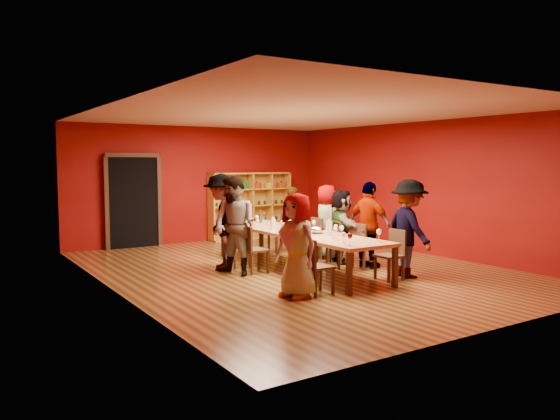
# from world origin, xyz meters

# --- Properties ---
(room_shell) EXTENTS (7.10, 9.10, 3.04)m
(room_shell) POSITION_xyz_m (0.00, 0.00, 1.50)
(room_shell) COLOR #4F3115
(room_shell) RESTS_ON ground
(tasting_table) EXTENTS (1.10, 4.50, 0.75)m
(tasting_table) POSITION_xyz_m (0.00, 0.00, 0.70)
(tasting_table) COLOR tan
(tasting_table) RESTS_ON ground
(doorway) EXTENTS (1.40, 0.17, 2.30)m
(doorway) POSITION_xyz_m (-1.80, 4.43, 1.12)
(doorway) COLOR black
(doorway) RESTS_ON ground
(shelving_unit) EXTENTS (2.40, 0.40, 1.80)m
(shelving_unit) POSITION_xyz_m (1.40, 4.32, 0.98)
(shelving_unit) COLOR gold
(shelving_unit) RESTS_ON ground
(chair_person_left_0) EXTENTS (0.42, 0.42, 0.89)m
(chair_person_left_0) POSITION_xyz_m (-0.91, -1.81, 0.50)
(chair_person_left_0) COLOR #331D11
(chair_person_left_0) RESTS_ON ground
(person_left_0) EXTENTS (0.58, 0.86, 1.61)m
(person_left_0) POSITION_xyz_m (-1.24, -1.81, 0.81)
(person_left_0) COLOR #141939
(person_left_0) RESTS_ON ground
(chair_person_left_2) EXTENTS (0.42, 0.42, 0.89)m
(chair_person_left_2) POSITION_xyz_m (-0.91, 0.16, 0.50)
(chair_person_left_2) COLOR #331D11
(chair_person_left_2) RESTS_ON ground
(person_left_2) EXTENTS (0.78, 1.01, 1.84)m
(person_left_2) POSITION_xyz_m (-1.26, 0.16, 0.92)
(person_left_2) COLOR #BC7E8C
(person_left_2) RESTS_ON ground
(chair_person_left_3) EXTENTS (0.42, 0.42, 0.89)m
(chair_person_left_3) POSITION_xyz_m (-0.91, 0.84, 0.50)
(chair_person_left_3) COLOR #331D11
(chair_person_left_3) RESTS_ON ground
(person_left_3) EXTENTS (0.82, 1.29, 1.86)m
(person_left_3) POSITION_xyz_m (-1.19, 0.84, 0.93)
(person_left_3) COLOR silver
(person_left_3) RESTS_ON ground
(chair_person_right_0) EXTENTS (0.42, 0.42, 0.89)m
(chair_person_right_0) POSITION_xyz_m (0.91, -1.68, 0.50)
(chair_person_right_0) COLOR #331D11
(chair_person_right_0) RESTS_ON ground
(person_right_0) EXTENTS (0.71, 1.22, 1.77)m
(person_right_0) POSITION_xyz_m (1.30, -1.68, 0.89)
(person_right_0) COLOR #5F8BC4
(person_right_0) RESTS_ON ground
(chair_person_right_1) EXTENTS (0.42, 0.42, 0.89)m
(chair_person_right_1) POSITION_xyz_m (0.91, -0.66, 0.50)
(chair_person_right_1) COLOR #331D11
(chair_person_right_1) RESTS_ON ground
(person_right_1) EXTENTS (0.63, 1.06, 1.70)m
(person_right_1) POSITION_xyz_m (1.27, -0.66, 0.85)
(person_right_1) COLOR #628FC9
(person_right_1) RESTS_ON ground
(chair_person_right_2) EXTENTS (0.42, 0.42, 0.89)m
(chair_person_right_2) POSITION_xyz_m (0.91, 0.06, 0.50)
(chair_person_right_2) COLOR #331D11
(chair_person_right_2) RESTS_ON ground
(person_right_2) EXTENTS (0.94, 1.46, 1.52)m
(person_right_2) POSITION_xyz_m (1.16, 0.06, 0.76)
(person_right_2) COLOR #618EC7
(person_right_2) RESTS_ON ground
(chair_person_right_3) EXTENTS (0.42, 0.42, 0.89)m
(chair_person_right_3) POSITION_xyz_m (0.91, 0.72, 0.50)
(chair_person_right_3) COLOR #331D11
(chair_person_right_3) RESTS_ON ground
(person_right_3) EXTENTS (0.67, 0.88, 1.59)m
(person_right_3) POSITION_xyz_m (1.28, 0.72, 0.80)
(person_right_3) COLOR silver
(person_right_3) RESTS_ON ground
(chair_person_right_4) EXTENTS (0.42, 0.42, 0.89)m
(chair_person_right_4) POSITION_xyz_m (0.91, 1.94, 0.50)
(chair_person_right_4) COLOR #331D11
(chair_person_right_4) RESTS_ON ground
(person_right_4) EXTENTS (0.43, 0.57, 1.50)m
(person_right_4) POSITION_xyz_m (1.24, 1.94, 0.75)
(person_right_4) COLOR #CC898C
(person_right_4) RESTS_ON ground
(wine_glass_0) EXTENTS (0.08, 0.08, 0.20)m
(wine_glass_0) POSITION_xyz_m (-0.30, 1.61, 0.89)
(wine_glass_0) COLOR silver
(wine_glass_0) RESTS_ON tasting_table
(wine_glass_1) EXTENTS (0.08, 0.08, 0.20)m
(wine_glass_1) POSITION_xyz_m (-0.15, 1.28, 0.90)
(wine_glass_1) COLOR silver
(wine_glass_1) RESTS_ON tasting_table
(wine_glass_2) EXTENTS (0.08, 0.08, 0.20)m
(wine_glass_2) POSITION_xyz_m (-0.33, -1.99, 0.90)
(wine_glass_2) COLOR silver
(wine_glass_2) RESTS_ON tasting_table
(wine_glass_3) EXTENTS (0.09, 0.09, 0.22)m
(wine_glass_3) POSITION_xyz_m (0.35, -1.92, 0.91)
(wine_glass_3) COLOR silver
(wine_glass_3) RESTS_ON tasting_table
(wine_glass_4) EXTENTS (0.07, 0.07, 0.18)m
(wine_glass_4) POSITION_xyz_m (-0.36, 0.89, 0.88)
(wine_glass_4) COLOR silver
(wine_glass_4) RESTS_ON tasting_table
(wine_glass_5) EXTENTS (0.08, 0.08, 0.19)m
(wine_glass_5) POSITION_xyz_m (-0.38, -0.12, 0.89)
(wine_glass_5) COLOR silver
(wine_glass_5) RESTS_ON tasting_table
(wine_glass_6) EXTENTS (0.09, 0.09, 0.22)m
(wine_glass_6) POSITION_xyz_m (-0.04, -0.38, 0.91)
(wine_glass_6) COLOR silver
(wine_glass_6) RESTS_ON tasting_table
(wine_glass_7) EXTENTS (0.07, 0.07, 0.18)m
(wine_glass_7) POSITION_xyz_m (0.38, 0.82, 0.88)
(wine_glass_7) COLOR silver
(wine_glass_7) RESTS_ON tasting_table
(wine_glass_8) EXTENTS (0.09, 0.09, 0.22)m
(wine_glass_8) POSITION_xyz_m (-0.30, 0.05, 0.91)
(wine_glass_8) COLOR silver
(wine_glass_8) RESTS_ON tasting_table
(wine_glass_9) EXTENTS (0.07, 0.07, 0.18)m
(wine_glass_9) POSITION_xyz_m (-0.28, -0.74, 0.88)
(wine_glass_9) COLOR silver
(wine_glass_9) RESTS_ON tasting_table
(wine_glass_10) EXTENTS (0.08, 0.08, 0.20)m
(wine_glass_10) POSITION_xyz_m (0.36, -0.07, 0.89)
(wine_glass_10) COLOR silver
(wine_glass_10) RESTS_ON tasting_table
(wine_glass_11) EXTENTS (0.07, 0.07, 0.18)m
(wine_glass_11) POSITION_xyz_m (0.33, 0.15, 0.88)
(wine_glass_11) COLOR silver
(wine_glass_11) RESTS_ON tasting_table
(wine_glass_12) EXTENTS (0.08, 0.08, 0.20)m
(wine_glass_12) POSITION_xyz_m (0.37, 1.84, 0.89)
(wine_glass_12) COLOR silver
(wine_glass_12) RESTS_ON tasting_table
(wine_glass_13) EXTENTS (0.08, 0.08, 0.19)m
(wine_glass_13) POSITION_xyz_m (0.32, -0.81, 0.89)
(wine_glass_13) COLOR silver
(wine_glass_13) RESTS_ON tasting_table
(wine_glass_14) EXTENTS (0.08, 0.08, 0.20)m
(wine_glass_14) POSITION_xyz_m (0.27, -1.05, 0.89)
(wine_glass_14) COLOR silver
(wine_glass_14) RESTS_ON tasting_table
(wine_glass_15) EXTENTS (0.08, 0.08, 0.19)m
(wine_glass_15) POSITION_xyz_m (-0.27, -1.76, 0.89)
(wine_glass_15) COLOR silver
(wine_glass_15) RESTS_ON tasting_table
(wine_glass_16) EXTENTS (0.08, 0.08, 0.20)m
(wine_glass_16) POSITION_xyz_m (0.07, 0.26, 0.89)
(wine_glass_16) COLOR silver
(wine_glass_16) RESTS_ON tasting_table
(wine_glass_17) EXTENTS (0.08, 0.08, 0.20)m
(wine_glass_17) POSITION_xyz_m (-0.03, -1.23, 0.89)
(wine_glass_17) COLOR silver
(wine_glass_17) RESTS_ON tasting_table
(wine_glass_18) EXTENTS (0.07, 0.07, 0.18)m
(wine_glass_18) POSITION_xyz_m (0.26, -1.62, 0.88)
(wine_glass_18) COLOR silver
(wine_glass_18) RESTS_ON tasting_table
(wine_glass_19) EXTENTS (0.08, 0.08, 0.20)m
(wine_glass_19) POSITION_xyz_m (-0.33, 1.02, 0.89)
(wine_glass_19) COLOR silver
(wine_glass_19) RESTS_ON tasting_table
(wine_glass_20) EXTENTS (0.09, 0.09, 0.21)m
(wine_glass_20) POSITION_xyz_m (0.37, 0.96, 0.90)
(wine_glass_20) COLOR silver
(wine_glass_20) RESTS_ON tasting_table
(spittoon_bowl) EXTENTS (0.28, 0.28, 0.16)m
(spittoon_bowl) POSITION_xyz_m (0.13, -0.48, 0.82)
(spittoon_bowl) COLOR #B4B6BB
(spittoon_bowl) RESTS_ON tasting_table
(carafe_a) EXTENTS (0.10, 0.10, 0.26)m
(carafe_a) POSITION_xyz_m (-0.30, 0.39, 0.86)
(carafe_a) COLOR silver
(carafe_a) RESTS_ON tasting_table
(carafe_b) EXTENTS (0.14, 0.14, 0.29)m
(carafe_b) POSITION_xyz_m (0.17, -0.81, 0.88)
(carafe_b) COLOR silver
(carafe_b) RESTS_ON tasting_table
(wine_bottle) EXTENTS (0.09, 0.09, 0.28)m
(wine_bottle) POSITION_xyz_m (0.15, 1.64, 0.86)
(wine_bottle) COLOR #133516
(wine_bottle) RESTS_ON tasting_table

